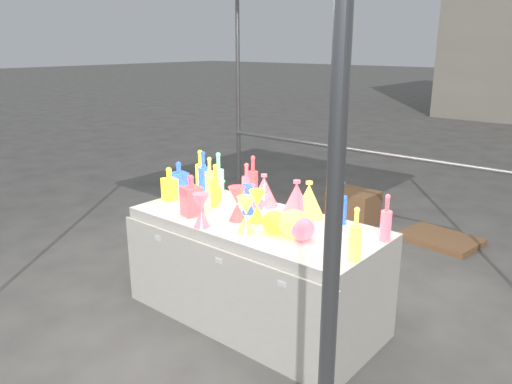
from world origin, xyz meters
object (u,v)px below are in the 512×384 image
Objects in this scene: cardboard_box_closed at (352,207)px; globe_0 at (274,223)px; hourglass_0 at (237,204)px; decanter_0 at (169,184)px; bottle_0 at (201,169)px; display_table at (255,269)px.

cardboard_box_closed is 3.24× the size of globe_0.
hourglass_0 is at bearing 175.97° from globe_0.
decanter_0 is 1.64× the size of globe_0.
hourglass_0 reaches higher than globe_0.
hourglass_0 is (0.35, -2.29, 0.68)m from cardboard_box_closed.
hourglass_0 is at bearing 18.74° from decanter_0.
hourglass_0 is (0.76, -0.39, -0.05)m from bottle_0.
hourglass_0 is (0.72, -0.02, -0.01)m from decanter_0.
decanter_0 is (0.04, -0.37, -0.04)m from bottle_0.
decanter_0 reaches higher than globe_0.
display_table is 0.96m from decanter_0.
bottle_0 is (-0.85, 0.31, 0.54)m from display_table.
bottle_0 is at bearing 152.86° from hourglass_0.
bottle_0 is 1.38× the size of hourglass_0.
cardboard_box_closed is 2.15× the size of hourglass_0.
display_table is 1.05m from bottle_0.
display_table is 5.54× the size of bottle_0.
bottle_0 is 2.08× the size of globe_0.
globe_0 is (1.10, -0.41, -0.10)m from bottle_0.
decanter_0 is (-0.37, -2.28, 0.69)m from cardboard_box_closed.
globe_0 is (0.69, -2.32, 0.63)m from cardboard_box_closed.
decanter_0 reaches higher than cardboard_box_closed.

